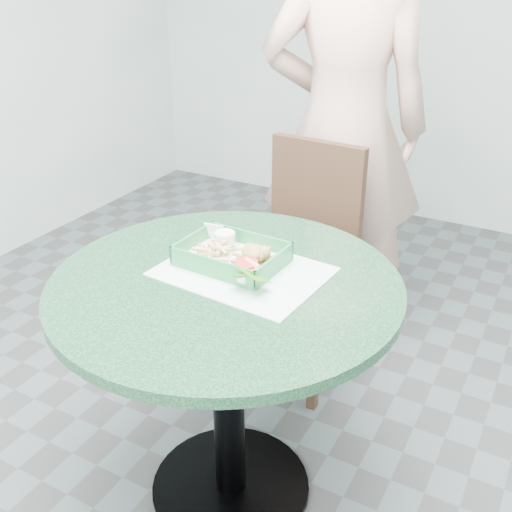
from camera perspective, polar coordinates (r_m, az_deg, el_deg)
The scene contains 10 objects.
floor at distance 2.08m, azimuth -2.41°, elevation -21.13°, with size 4.00×5.00×0.02m, color #303335.
cafe_table at distance 1.69m, azimuth -2.79°, elevation -7.90°, with size 0.94×0.94×0.75m.
dining_chair at distance 2.30m, azimuth 4.67°, elevation 0.76°, with size 0.38×0.38×0.93m.
diner_person at distance 2.41m, azimuth 8.68°, elevation 16.68°, with size 0.82×0.54×2.25m, color #CE9F8C.
placemat at distance 1.64m, azimuth -1.26°, elevation -2.08°, with size 0.43×0.32×0.00m, color silver.
food_basket at distance 1.67m, azimuth -2.29°, elevation -0.80°, with size 0.28×0.20×0.06m.
crab_sandwich at distance 1.61m, azimuth -0.01°, elevation -0.60°, with size 0.11×0.11×0.07m.
fries_pile at distance 1.68m, azimuth -3.78°, elevation 0.06°, with size 0.10×0.11×0.04m, color tan, non-canonical shape.
sauce_ramekin at distance 1.72m, azimuth -3.10°, elevation 1.20°, with size 0.06×0.06×0.03m.
garnish_cup at distance 1.56m, azimuth -0.50°, elevation -2.10°, with size 0.10×0.10×0.04m.
Camera 1 is at (0.74, -1.17, 1.55)m, focal length 42.00 mm.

